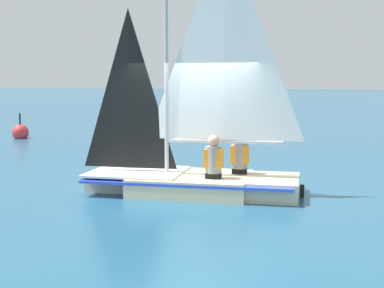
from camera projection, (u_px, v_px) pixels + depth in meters
name	position (u px, v px, depth m)	size (l,w,h in m)	color
ground_plane	(192.00, 193.00, 10.39)	(260.00, 260.00, 0.00)	#235675
sailboat_main	(194.00, 157.00, 10.30)	(4.22, 2.18, 5.07)	beige
sailor_helm	(213.00, 164.00, 9.94)	(0.37, 0.33, 1.16)	black
sailor_crew	(240.00, 160.00, 10.46)	(0.37, 0.33, 1.16)	black
buoy_marker	(20.00, 132.00, 20.16)	(0.62, 0.62, 1.04)	red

